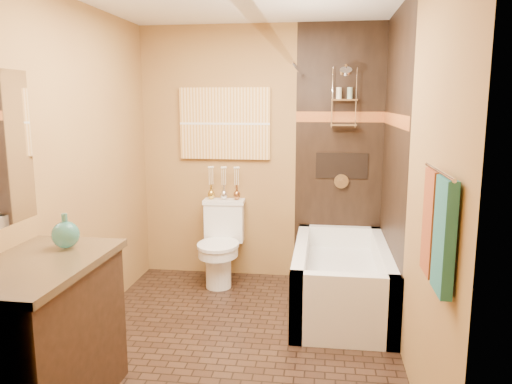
% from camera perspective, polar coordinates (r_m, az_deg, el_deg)
% --- Properties ---
extents(floor, '(3.00, 3.00, 0.00)m').
position_cam_1_polar(floor, '(3.88, -2.45, -16.76)').
color(floor, black).
rests_on(floor, ground).
extents(wall_left, '(0.02, 3.00, 2.50)m').
position_cam_1_polar(wall_left, '(3.89, -20.28, 2.06)').
color(wall_left, olive).
rests_on(wall_left, floor).
extents(wall_right, '(0.02, 3.00, 2.50)m').
position_cam_1_polar(wall_right, '(3.49, 17.19, 1.34)').
color(wall_right, olive).
rests_on(wall_right, floor).
extents(wall_back, '(2.40, 0.02, 2.50)m').
position_cam_1_polar(wall_back, '(4.97, 0.51, 4.35)').
color(wall_back, olive).
rests_on(wall_back, floor).
extents(wall_front, '(2.40, 0.02, 2.50)m').
position_cam_1_polar(wall_front, '(2.06, -10.13, -4.30)').
color(wall_front, olive).
rests_on(wall_front, floor).
extents(alcove_tile_back, '(0.85, 0.01, 2.50)m').
position_cam_1_polar(alcove_tile_back, '(4.92, 9.51, 4.15)').
color(alcove_tile_back, black).
rests_on(alcove_tile_back, wall_back).
extents(alcove_tile_right, '(0.01, 1.50, 2.50)m').
position_cam_1_polar(alcove_tile_right, '(4.22, 15.41, 2.92)').
color(alcove_tile_right, black).
rests_on(alcove_tile_right, wall_right).
extents(mosaic_band_back, '(0.85, 0.01, 0.10)m').
position_cam_1_polar(mosaic_band_back, '(4.88, 9.65, 8.46)').
color(mosaic_band_back, '#9C3E1C').
rests_on(mosaic_band_back, alcove_tile_back).
extents(mosaic_band_right, '(0.01, 1.50, 0.10)m').
position_cam_1_polar(mosaic_band_right, '(4.19, 15.52, 7.95)').
color(mosaic_band_right, '#9C3E1C').
rests_on(mosaic_band_right, alcove_tile_right).
extents(alcove_niche, '(0.50, 0.01, 0.25)m').
position_cam_1_polar(alcove_niche, '(4.92, 9.77, 2.98)').
color(alcove_niche, black).
rests_on(alcove_niche, alcove_tile_back).
extents(shower_fixtures, '(0.24, 0.33, 1.16)m').
position_cam_1_polar(shower_fixtures, '(4.78, 10.00, 8.96)').
color(shower_fixtures, silver).
rests_on(shower_fixtures, floor).
extents(curtain_rod, '(0.03, 1.55, 0.03)m').
position_cam_1_polar(curtain_rod, '(4.16, 4.81, 13.78)').
color(curtain_rod, silver).
rests_on(curtain_rod, wall_back).
extents(towel_bar, '(0.02, 0.55, 0.02)m').
position_cam_1_polar(towel_bar, '(2.43, 20.21, 2.21)').
color(towel_bar, silver).
rests_on(towel_bar, wall_right).
extents(towel_teal, '(0.05, 0.22, 0.52)m').
position_cam_1_polar(towel_teal, '(2.36, 20.71, -4.75)').
color(towel_teal, '#1D625B').
rests_on(towel_teal, towel_bar).
extents(towel_rust, '(0.05, 0.22, 0.52)m').
position_cam_1_polar(towel_rust, '(2.60, 19.46, -3.28)').
color(towel_rust, maroon).
rests_on(towel_rust, towel_bar).
extents(sunset_painting, '(0.90, 0.04, 0.70)m').
position_cam_1_polar(sunset_painting, '(4.98, -3.58, 7.81)').
color(sunset_painting, '#C8862F').
rests_on(sunset_painting, wall_back).
extents(bathtub, '(0.80, 1.50, 0.55)m').
position_cam_1_polar(bathtub, '(4.43, 9.71, -10.25)').
color(bathtub, white).
rests_on(bathtub, floor).
extents(toilet, '(0.42, 0.61, 0.80)m').
position_cam_1_polar(toilet, '(4.90, -4.04, -5.82)').
color(toilet, white).
rests_on(toilet, floor).
extents(vanity, '(0.64, 1.04, 0.91)m').
position_cam_1_polar(vanity, '(3.14, -23.54, -15.21)').
color(vanity, black).
rests_on(vanity, floor).
extents(teal_bottle, '(0.17, 0.17, 0.25)m').
position_cam_1_polar(teal_bottle, '(3.15, -20.96, -4.18)').
color(teal_bottle, '#28786F').
rests_on(teal_bottle, vanity).
extents(bud_vases, '(0.33, 0.07, 0.32)m').
position_cam_1_polar(bud_vases, '(4.95, -3.70, 1.13)').
color(bud_vases, gold).
rests_on(bud_vases, toilet).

